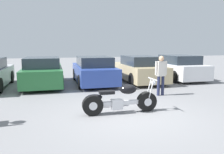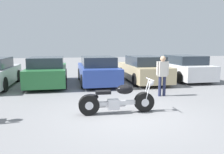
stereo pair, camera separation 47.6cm
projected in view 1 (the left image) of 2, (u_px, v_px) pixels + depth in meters
The scene contains 7 objects.
ground_plane at pixel (132, 115), 6.45m from camera, with size 60.00×60.00×0.00m, color slate.
motorcycle at pixel (120, 100), 6.56m from camera, with size 2.31×0.62×1.02m.
parked_car_green at pixel (43, 72), 11.04m from camera, with size 1.92×4.34×1.44m.
parked_car_blue at pixel (94, 71), 11.62m from camera, with size 1.92×4.34×1.44m.
parked_car_champagne at pixel (139, 69), 12.28m from camera, with size 1.92×4.34×1.44m.
parked_car_white at pixel (177, 68), 13.22m from camera, with size 1.92×4.34×1.44m.
person_standing at pixel (161, 72), 8.80m from camera, with size 0.52×0.22×1.61m.
Camera 1 is at (-2.17, -5.86, 2.05)m, focal length 35.00 mm.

